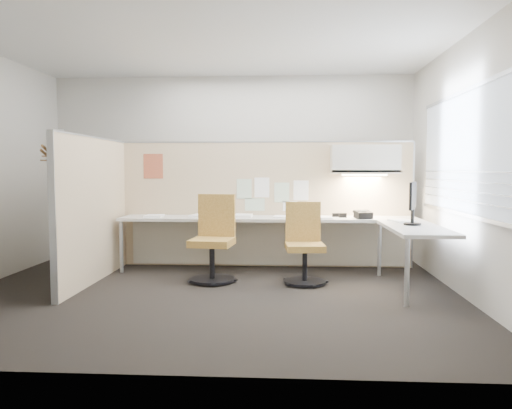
# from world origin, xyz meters

# --- Properties ---
(floor) EXTENTS (5.50, 4.50, 0.01)m
(floor) POSITION_xyz_m (0.00, 0.00, -0.01)
(floor) COLOR black
(floor) RESTS_ON ground
(ceiling) EXTENTS (5.50, 4.50, 0.01)m
(ceiling) POSITION_xyz_m (0.00, 0.00, 2.80)
(ceiling) COLOR white
(ceiling) RESTS_ON wall_back
(wall_back) EXTENTS (5.50, 0.02, 2.80)m
(wall_back) POSITION_xyz_m (0.00, 2.25, 1.40)
(wall_back) COLOR beige
(wall_back) RESTS_ON ground
(wall_front) EXTENTS (5.50, 0.02, 2.80)m
(wall_front) POSITION_xyz_m (0.00, -2.25, 1.40)
(wall_front) COLOR beige
(wall_front) RESTS_ON ground
(wall_right) EXTENTS (0.02, 4.50, 2.80)m
(wall_right) POSITION_xyz_m (2.75, 0.00, 1.40)
(wall_right) COLOR beige
(wall_right) RESTS_ON ground
(window_pane) EXTENTS (0.01, 2.80, 1.30)m
(window_pane) POSITION_xyz_m (2.73, 0.00, 1.55)
(window_pane) COLOR #A4AFBF
(window_pane) RESTS_ON wall_right
(partition_back) EXTENTS (4.10, 0.06, 1.75)m
(partition_back) POSITION_xyz_m (0.55, 1.60, 0.88)
(partition_back) COLOR #CBB58D
(partition_back) RESTS_ON floor
(partition_left) EXTENTS (0.06, 2.20, 1.75)m
(partition_left) POSITION_xyz_m (-1.50, 0.50, 0.88)
(partition_left) COLOR #CBB58D
(partition_left) RESTS_ON floor
(desk) EXTENTS (4.00, 2.07, 0.73)m
(desk) POSITION_xyz_m (0.93, 1.13, 0.60)
(desk) COLOR beige
(desk) RESTS_ON floor
(overhead_bin) EXTENTS (0.90, 0.36, 0.38)m
(overhead_bin) POSITION_xyz_m (1.90, 1.39, 1.51)
(overhead_bin) COLOR beige
(overhead_bin) RESTS_ON partition_back
(task_light_strip) EXTENTS (0.60, 0.06, 0.02)m
(task_light_strip) POSITION_xyz_m (1.90, 1.39, 1.30)
(task_light_strip) COLOR #FFEABF
(task_light_strip) RESTS_ON overhead_bin
(pinned_papers) EXTENTS (1.01, 0.00, 0.47)m
(pinned_papers) POSITION_xyz_m (0.63, 1.57, 1.03)
(pinned_papers) COLOR #8CBF8C
(pinned_papers) RESTS_ON partition_back
(poster) EXTENTS (0.28, 0.00, 0.35)m
(poster) POSITION_xyz_m (-1.05, 1.57, 1.42)
(poster) COLOR #F5501F
(poster) RESTS_ON partition_back
(chair_left) EXTENTS (0.55, 0.57, 1.05)m
(chair_left) POSITION_xyz_m (-0.05, 0.60, 0.49)
(chair_left) COLOR black
(chair_left) RESTS_ON floor
(chair_right) EXTENTS (0.51, 0.51, 0.96)m
(chair_right) POSITION_xyz_m (1.06, 0.55, 0.45)
(chair_right) COLOR black
(chair_right) RESTS_ON floor
(monitor) EXTENTS (0.20, 0.45, 0.49)m
(monitor) POSITION_xyz_m (2.30, 0.38, 1.02)
(monitor) COLOR black
(monitor) RESTS_ON desk
(phone) EXTENTS (0.25, 0.24, 0.12)m
(phone) POSITION_xyz_m (1.85, 1.13, 0.78)
(phone) COLOR black
(phone) RESTS_ON desk
(stapler) EXTENTS (0.15, 0.07, 0.05)m
(stapler) POSITION_xyz_m (1.54, 1.38, 0.76)
(stapler) COLOR black
(stapler) RESTS_ON desk
(tape_dispenser) EXTENTS (0.10, 0.07, 0.06)m
(tape_dispenser) POSITION_xyz_m (1.60, 1.28, 0.76)
(tape_dispenser) COLOR black
(tape_dispenser) RESTS_ON desk
(coat_hook) EXTENTS (0.18, 0.44, 1.32)m
(coat_hook) POSITION_xyz_m (-1.58, -0.43, 1.42)
(coat_hook) COLOR silver
(coat_hook) RESTS_ON partition_left
(paper_stack_0) EXTENTS (0.24, 0.31, 0.03)m
(paper_stack_0) POSITION_xyz_m (-0.95, 1.20, 0.74)
(paper_stack_0) COLOR white
(paper_stack_0) RESTS_ON desk
(paper_stack_1) EXTENTS (0.29, 0.34, 0.02)m
(paper_stack_1) POSITION_xyz_m (-0.33, 1.32, 0.74)
(paper_stack_1) COLOR white
(paper_stack_1) RESTS_ON desk
(paper_stack_2) EXTENTS (0.24, 0.31, 0.04)m
(paper_stack_2) POSITION_xyz_m (0.26, 1.25, 0.75)
(paper_stack_2) COLOR white
(paper_stack_2) RESTS_ON desk
(paper_stack_3) EXTENTS (0.25, 0.32, 0.02)m
(paper_stack_3) POSITION_xyz_m (0.80, 1.25, 0.74)
(paper_stack_3) COLOR white
(paper_stack_3) RESTS_ON desk
(paper_stack_4) EXTENTS (0.26, 0.32, 0.02)m
(paper_stack_4) POSITION_xyz_m (1.32, 1.16, 0.74)
(paper_stack_4) COLOR white
(paper_stack_4) RESTS_ON desk
(paper_stack_5) EXTENTS (0.31, 0.36, 0.02)m
(paper_stack_5) POSITION_xyz_m (2.26, 0.75, 0.74)
(paper_stack_5) COLOR white
(paper_stack_5) RESTS_ON desk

